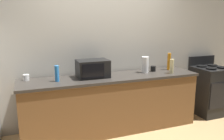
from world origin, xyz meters
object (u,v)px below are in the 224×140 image
(bottle_spray_cleaner, at_px, (57,74))
(mug_white, at_px, (26,77))
(stove_range, at_px, (210,90))
(mug_black, at_px, (153,69))
(paper_towel_roll, at_px, (145,65))
(bottle_dish_soap, at_px, (169,61))
(bottle_hand_soap, at_px, (172,66))
(microwave, at_px, (93,69))

(bottle_spray_cleaner, xyz_separation_m, mug_white, (-0.42, 0.22, -0.07))
(stove_range, relative_size, mug_black, 11.76)
(paper_towel_roll, height_order, bottle_spray_cleaner, paper_towel_roll)
(bottle_dish_soap, relative_size, mug_black, 3.25)
(bottle_spray_cleaner, bearing_deg, bottle_hand_soap, -4.07)
(stove_range, bearing_deg, paper_towel_roll, 177.93)
(stove_range, bearing_deg, bottle_spray_cleaner, -179.54)
(stove_range, relative_size, bottle_hand_soap, 4.54)
(bottle_hand_soap, height_order, mug_black, bottle_hand_soap)
(microwave, height_order, mug_white, microwave)
(paper_towel_roll, height_order, bottle_hand_soap, paper_towel_roll)
(bottle_spray_cleaner, height_order, mug_black, bottle_spray_cleaner)
(stove_range, height_order, microwave, microwave)
(stove_range, height_order, bottle_spray_cleaner, bottle_spray_cleaner)
(microwave, relative_size, mug_white, 5.43)
(microwave, bearing_deg, bottle_hand_soap, -8.87)
(bottle_dish_soap, xyz_separation_m, mug_black, (-0.33, -0.01, -0.10))
(paper_towel_roll, distance_m, bottle_hand_soap, 0.44)
(microwave, xyz_separation_m, paper_towel_roll, (0.91, 0.00, 0.00))
(bottle_hand_soap, distance_m, mug_white, 2.29)
(mug_white, bearing_deg, bottle_spray_cleaner, -27.34)
(bottle_dish_soap, bearing_deg, stove_range, -7.26)
(microwave, bearing_deg, bottle_spray_cleaner, -172.65)
(stove_range, xyz_separation_m, bottle_dish_soap, (-0.88, 0.11, 0.59))
(paper_towel_roll, xyz_separation_m, mug_white, (-1.88, 0.14, -0.09))
(mug_black, bearing_deg, bottle_spray_cleaner, -175.77)
(bottle_spray_cleaner, height_order, mug_white, bottle_spray_cleaner)
(bottle_dish_soap, relative_size, bottle_spray_cleaner, 1.28)
(paper_towel_roll, distance_m, bottle_dish_soap, 0.52)
(bottle_spray_cleaner, bearing_deg, bottle_dish_soap, 3.90)
(mug_white, distance_m, mug_black, 2.07)
(microwave, distance_m, bottle_spray_cleaner, 0.55)
(bottle_hand_soap, relative_size, mug_black, 2.59)
(paper_towel_roll, bearing_deg, bottle_spray_cleaner, -177.13)
(bottle_hand_soap, height_order, bottle_spray_cleaner, bottle_hand_soap)
(stove_range, distance_m, microwave, 2.37)
(microwave, xyz_separation_m, mug_white, (-0.97, 0.15, -0.09))
(bottle_dish_soap, height_order, bottle_spray_cleaner, bottle_dish_soap)
(microwave, bearing_deg, mug_black, 2.66)
(microwave, bearing_deg, paper_towel_roll, 0.14)
(stove_range, distance_m, bottle_hand_soap, 1.16)
(bottle_spray_cleaner, bearing_deg, stove_range, 0.46)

